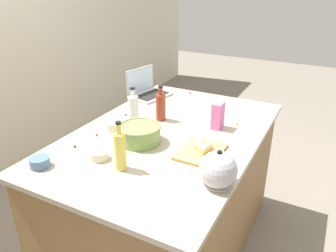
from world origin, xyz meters
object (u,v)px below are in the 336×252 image
(kettle, at_px, (218,170))
(laptop, at_px, (147,90))
(candy_bag, at_px, (218,116))
(butter_stick_right, at_px, (200,144))
(bottle_oil, at_px, (120,150))
(bottle_soy, at_px, (161,106))
(mixing_bowl_large, at_px, (140,133))
(butter_stick_left, at_px, (205,148))
(cutting_board, at_px, (201,152))
(bottle_vinegar, at_px, (133,109))
(ramekin_medium, at_px, (99,155))
(ramekin_wide, at_px, (40,162))
(ramekin_small, at_px, (115,126))

(kettle, bearing_deg, laptop, 45.53)
(kettle, distance_m, candy_bag, 0.64)
(butter_stick_right, height_order, candy_bag, candy_bag)
(bottle_oil, bearing_deg, bottle_soy, 10.72)
(mixing_bowl_large, distance_m, candy_bag, 0.52)
(butter_stick_left, bearing_deg, cutting_board, 99.15)
(bottle_soy, height_order, kettle, bottle_soy)
(mixing_bowl_large, distance_m, bottle_vinegar, 0.29)
(bottle_soy, bearing_deg, bottle_oil, -169.28)
(butter_stick_left, bearing_deg, candy_bag, 9.10)
(bottle_oil, height_order, cutting_board, bottle_oil)
(butter_stick_right, bearing_deg, mixing_bowl_large, 102.96)
(bottle_vinegar, distance_m, candy_bag, 0.55)
(bottle_soy, bearing_deg, cutting_board, -125.84)
(bottle_soy, xyz_separation_m, candy_bag, (0.05, -0.38, -0.01))
(laptop, relative_size, bottle_oil, 1.32)
(bottle_vinegar, xyz_separation_m, bottle_soy, (0.13, -0.13, -0.00))
(ramekin_medium, height_order, ramekin_wide, ramekin_wide)
(mixing_bowl_large, height_order, bottle_vinegar, bottle_vinegar)
(ramekin_small, height_order, ramekin_medium, ramekin_small)
(kettle, distance_m, butter_stick_left, 0.30)
(cutting_board, xyz_separation_m, butter_stick_left, (0.00, -0.02, 0.03))
(butter_stick_right, relative_size, ramekin_medium, 1.13)
(bottle_soy, relative_size, cutting_board, 0.82)
(laptop, distance_m, butter_stick_right, 0.97)
(bottle_soy, xyz_separation_m, butter_stick_left, (-0.30, -0.44, -0.06))
(ramekin_small, bearing_deg, laptop, 12.83)
(ramekin_small, relative_size, ramekin_wide, 1.05)
(butter_stick_left, bearing_deg, bottle_vinegar, 73.68)
(ramekin_small, bearing_deg, ramekin_wide, 171.63)
(butter_stick_right, bearing_deg, cutting_board, -146.54)
(bottle_vinegar, distance_m, ramekin_wide, 0.70)
(bottle_oil, distance_m, ramekin_wide, 0.43)
(laptop, bearing_deg, kettle, -134.47)
(ramekin_medium, relative_size, ramekin_wide, 0.93)
(laptop, distance_m, butter_stick_left, 1.02)
(butter_stick_left, xyz_separation_m, butter_stick_right, (0.03, 0.05, 0.00))
(bottle_soy, distance_m, cutting_board, 0.52)
(butter_stick_left, distance_m, candy_bag, 0.36)
(ramekin_medium, distance_m, candy_bag, 0.79)
(bottle_vinegar, distance_m, bottle_soy, 0.19)
(bottle_soy, xyz_separation_m, ramekin_medium, (-0.62, 0.04, -0.07))
(kettle, bearing_deg, mixing_bowl_large, 70.33)
(mixing_bowl_large, xyz_separation_m, bottle_oil, (-0.29, -0.07, 0.05))
(butter_stick_left, bearing_deg, ramekin_small, 88.10)
(butter_stick_left, height_order, ramekin_medium, butter_stick_left)
(kettle, height_order, butter_stick_left, kettle)
(ramekin_wide, relative_size, candy_bag, 0.61)
(kettle, height_order, ramekin_wide, kettle)
(bottle_soy, relative_size, ramekin_medium, 2.49)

